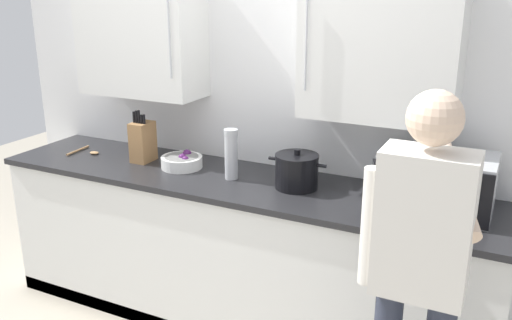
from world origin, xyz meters
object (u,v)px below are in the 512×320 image
at_px(stock_pot, 297,171).
at_px(person_figure, 419,265).
at_px(microwave_oven, 430,182).
at_px(wooden_spoon, 86,152).
at_px(fruit_bowl, 182,161).
at_px(knife_block, 143,141).
at_px(thermos_flask, 231,154).

height_order(stock_pot, person_figure, person_figure).
distance_m(microwave_oven, person_figure, 0.75).
distance_m(wooden_spoon, fruit_bowl, 0.74).
distance_m(microwave_oven, knife_block, 1.75).
relative_size(thermos_flask, person_figure, 0.17).
xyz_separation_m(microwave_oven, thermos_flask, (-1.10, -0.04, 0.00)).
distance_m(wooden_spoon, person_figure, 2.40).
xyz_separation_m(thermos_flask, person_figure, (1.19, -0.70, -0.08)).
bearing_deg(person_figure, thermos_flask, 149.67).
xyz_separation_m(thermos_flask, fruit_bowl, (-0.37, 0.04, -0.11)).
bearing_deg(thermos_flask, person_figure, -30.33).
xyz_separation_m(microwave_oven, person_figure, (0.09, -0.74, -0.08)).
xyz_separation_m(stock_pot, person_figure, (0.80, -0.73, -0.03)).
relative_size(knife_block, fruit_bowl, 1.33).
relative_size(microwave_oven, fruit_bowl, 2.87).
bearing_deg(knife_block, stock_pot, -0.54).
xyz_separation_m(fruit_bowl, person_figure, (1.56, -0.74, 0.03)).
distance_m(microwave_oven, wooden_spoon, 2.21).
height_order(thermos_flask, wooden_spoon, thermos_flask).
bearing_deg(knife_block, fruit_bowl, -0.05).
xyz_separation_m(knife_block, fruit_bowl, (0.29, -0.00, -0.09)).
xyz_separation_m(microwave_oven, stock_pot, (-0.71, -0.01, -0.05)).
height_order(wooden_spoon, person_figure, person_figure).
bearing_deg(stock_pot, microwave_oven, 0.79).
bearing_deg(microwave_oven, knife_block, 180.00).
relative_size(knife_block, wooden_spoon, 1.56).
bearing_deg(microwave_oven, person_figure, -82.88).
distance_m(thermos_flask, stock_pot, 0.40).
distance_m(wooden_spoon, stock_pot, 1.50).
distance_m(thermos_flask, wooden_spoon, 1.11).
bearing_deg(fruit_bowl, thermos_flask, -6.14).
bearing_deg(fruit_bowl, stock_pot, -0.73).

